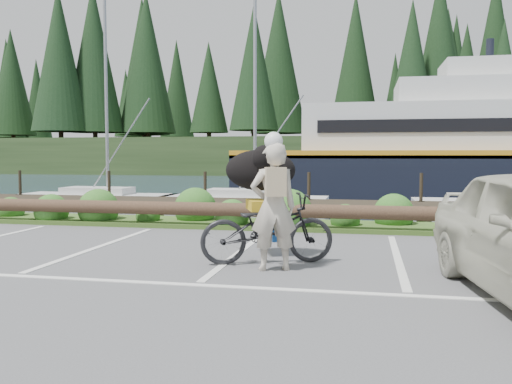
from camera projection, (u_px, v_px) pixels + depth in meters
ground at (206, 278)px, 7.27m from camera, size 72.00×72.00×0.00m
harbor_backdrop at (356, 165)px, 83.87m from camera, size 170.00×160.00×30.00m
vegetation_strip at (273, 225)px, 12.44m from camera, size 34.00×1.60×0.10m
log_rail at (268, 231)px, 11.76m from camera, size 32.00×0.30×0.60m
bicycle at (267, 229)px, 8.22m from camera, size 2.16×1.39×1.07m
cyclist at (273, 207)px, 7.73m from camera, size 0.78×0.65×1.83m
dog at (260, 170)px, 8.80m from camera, size 0.94×1.28×0.67m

